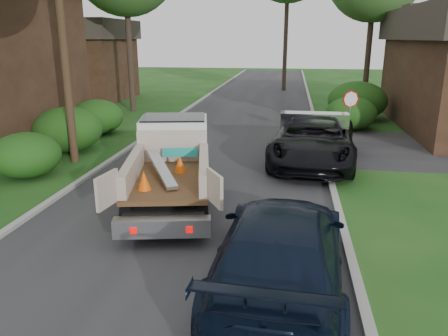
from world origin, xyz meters
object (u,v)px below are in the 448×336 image
stop_sign (350,107)px  house_left_far (78,59)px  flatbed_truck (172,156)px  utility_pole (61,21)px  black_pickup (314,139)px  navy_suv (280,249)px

stop_sign → house_left_far: size_ratio=0.33×
house_left_far → flatbed_truck: (12.73, -19.96, -1.85)m
utility_pole → black_pickup: size_ratio=1.54×
black_pickup → navy_suv: 9.13m
stop_sign → utility_pole: (-10.68, -4.02, 3.40)m
utility_pole → flatbed_truck: 6.83m
utility_pole → black_pickup: bearing=8.3°
house_left_far → black_pickup: size_ratio=1.16×
house_left_far → stop_sign: bearing=-34.8°
stop_sign → utility_pole: 11.91m
stop_sign → navy_suv: bearing=-102.5°
utility_pole → flatbed_truck: bearing=-32.0°
stop_sign → utility_pole: bearing=-159.4°
stop_sign → flatbed_truck: stop_sign is taller
stop_sign → utility_pole: utility_pole is taller
stop_sign → black_pickup: stop_sign is taller
stop_sign → house_left_far: bearing=145.2°
utility_pole → black_pickup: 10.12m
stop_sign → navy_suv: stop_sign is taller
stop_sign → black_pickup: (-1.60, -2.70, -0.87)m
black_pickup → navy_suv: size_ratio=1.13×
stop_sign → flatbed_truck: 9.19m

